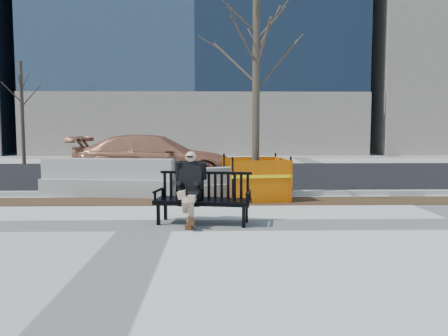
{
  "coord_description": "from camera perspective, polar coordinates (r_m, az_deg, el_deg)",
  "views": [
    {
      "loc": [
        1.2,
        -7.95,
        1.76
      ],
      "look_at": [
        1.39,
        0.73,
        0.97
      ],
      "focal_mm": 35.7,
      "sensor_mm": 36.0,
      "label": 1
    }
  ],
  "objects": [
    {
      "name": "asphalt_street",
      "position": [
        16.88,
        -5.33,
        -0.83
      ],
      "size": [
        60.0,
        10.4,
        0.01
      ],
      "primitive_type": "cube",
      "color": "black",
      "rests_on": "ground"
    },
    {
      "name": "sedan",
      "position": [
        14.71,
        -8.73,
        -1.76
      ],
      "size": [
        5.39,
        2.39,
        1.54
      ],
      "primitive_type": "imported",
      "rotation": [
        0.0,
        0.0,
        1.53
      ],
      "color": "#AF6949",
      "rests_on": "ground"
    },
    {
      "name": "ground",
      "position": [
        8.23,
        -9.68,
        -7.25
      ],
      "size": [
        120.0,
        120.0,
        0.0
      ],
      "primitive_type": "plane",
      "color": "beige",
      "rests_on": "ground"
    },
    {
      "name": "tree_fence",
      "position": [
        11.07,
        4.03,
        -3.99
      ],
      "size": [
        2.45,
        2.45,
        5.49
      ],
      "primitive_type": null,
      "rotation": [
        0.0,
        0.0,
        0.12
      ],
      "color": "#F76B01",
      "rests_on": "ground"
    },
    {
      "name": "curb",
      "position": [
        11.68,
        -7.14,
        -3.24
      ],
      "size": [
        60.0,
        0.25,
        0.12
      ],
      "primitive_type": "cube",
      "color": "#9E9B93",
      "rests_on": "ground"
    },
    {
      "name": "jersey_barrier_right",
      "position": [
        11.51,
        1.8,
        -3.63
      ],
      "size": [
        2.7,
        1.52,
        0.77
      ],
      "primitive_type": null,
      "rotation": [
        0.0,
        0.0,
        0.39
      ],
      "color": "#9A9790",
      "rests_on": "ground"
    },
    {
      "name": "jersey_barrier_left",
      "position": [
        11.89,
        -14.6,
        -3.51
      ],
      "size": [
        3.48,
        1.14,
        0.98
      ],
      "primitive_type": null,
      "rotation": [
        0.0,
        0.0,
        -0.14
      ],
      "color": "#A19E97",
      "rests_on": "ground"
    },
    {
      "name": "far_tree_left",
      "position": [
        23.91,
        -24.21,
        0.48
      ],
      "size": [
        2.62,
        2.62,
        5.37
      ],
      "primitive_type": null,
      "rotation": [
        0.0,
        0.0,
        -0.41
      ],
      "color": "#4A3C2F",
      "rests_on": "ground"
    },
    {
      "name": "bench",
      "position": [
        8.27,
        -2.7,
        -7.11
      ],
      "size": [
        1.87,
        0.94,
        0.95
      ],
      "primitive_type": null,
      "rotation": [
        0.0,
        0.0,
        -0.17
      ],
      "color": "black",
      "rests_on": "ground"
    },
    {
      "name": "mulch_strip",
      "position": [
        10.76,
        -7.66,
        -4.26
      ],
      "size": [
        40.0,
        1.2,
        0.02
      ],
      "primitive_type": "cube",
      "color": "#47301C",
      "rests_on": "ground"
    },
    {
      "name": "seated_man",
      "position": [
        8.37,
        -4.34,
        -6.97
      ],
      "size": [
        0.71,
        1.02,
        1.31
      ],
      "primitive_type": null,
      "rotation": [
        0.0,
        0.0,
        -0.17
      ],
      "color": "black",
      "rests_on": "ground"
    }
  ]
}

